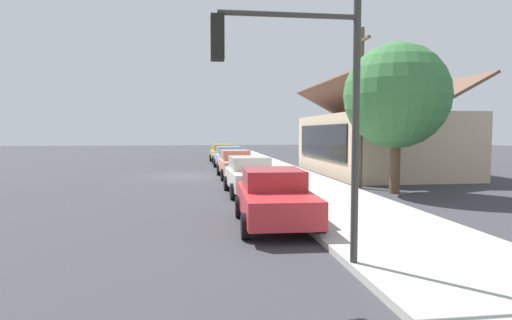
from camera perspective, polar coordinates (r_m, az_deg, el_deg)
The scene contains 12 objects.
ground_plane at distance 26.10m, azimuth -9.09°, elevation -2.13°, with size 120.00×120.00×0.00m, color #38383D.
sidewalk_curb at distance 26.55m, azimuth 3.09°, elevation -1.81°, with size 60.00×4.20×0.16m, color #B2AFA8.
car_mustard at distance 37.20m, azimuth -4.52°, elevation 0.92°, with size 4.54×2.22×1.59m.
car_skyblue at distance 30.98m, azimuth -3.59°, elevation 0.35°, with size 4.57×2.26×1.59m.
car_coral at distance 24.92m, azimuth -2.76°, elevation -0.48°, with size 4.85×2.09×1.59m.
car_ivory at distance 18.27m, azimuth -0.78°, elevation -2.04°, with size 4.52×2.13×1.59m.
car_cherry at distance 12.16m, azimuth 2.50°, elevation -5.00°, with size 4.43×2.21×1.59m.
storefront_building at distance 28.48m, azimuth 15.77°, elevation 2.33°, with size 12.68×7.59×5.80m.
shade_tree at distance 19.38m, azimuth 18.31°, elevation 8.13°, with size 4.50×4.50×6.47m.
traffic_light_main at distance 8.01m, azimuth 6.07°, elevation 9.63°, with size 0.37×2.79×5.20m.
utility_pole_wooden at distance 20.65m, azimuth 13.87°, elevation 7.17°, with size 1.80×0.24×7.50m.
fire_hydrant_red at distance 27.96m, azimuth -0.38°, elevation -0.67°, with size 0.22×0.22×0.71m.
Camera 1 is at (25.95, 0.65, 2.67)m, focal length 29.83 mm.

